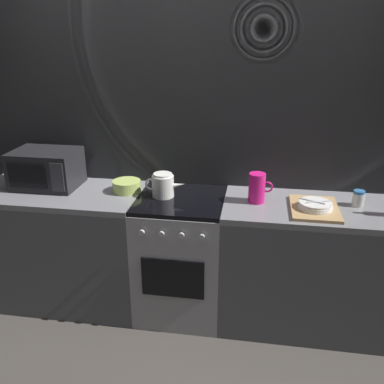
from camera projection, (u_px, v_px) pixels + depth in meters
name	position (u px, v px, depth m)	size (l,w,h in m)	color
ground_plane	(182.00, 307.00, 3.19)	(8.00, 8.00, 0.00)	#47423D
back_wall	(188.00, 144.00, 3.05)	(3.60, 0.05, 2.40)	gray
counter_left	(64.00, 246.00, 3.16)	(1.20, 0.60, 0.90)	#515459
stove_unit	(181.00, 256.00, 3.03)	(0.60, 0.63, 0.90)	#9E9EA3
counter_right	(309.00, 266.00, 2.90)	(1.20, 0.60, 0.90)	#515459
microwave	(46.00, 169.00, 3.03)	(0.46, 0.35, 0.27)	black
kettle	(163.00, 185.00, 2.87)	(0.28, 0.15, 0.17)	white
mixing_bowl	(127.00, 186.00, 2.97)	(0.20, 0.20, 0.08)	#B7D166
pitcher	(257.00, 188.00, 2.77)	(0.16, 0.11, 0.20)	#E5197A
dish_pile	(315.00, 207.00, 2.66)	(0.30, 0.40, 0.07)	tan
spice_jar	(358.00, 198.00, 2.73)	(0.08, 0.08, 0.10)	silver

